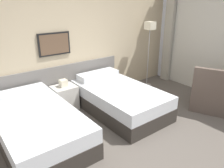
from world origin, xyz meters
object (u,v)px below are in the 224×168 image
bed_near_door (37,126)px  nightstand (65,97)px  floor_lamp (150,36)px  bed_near_window (119,99)px  armchair (214,96)px

bed_near_door → nightstand: nightstand is taller
floor_lamp → bed_near_door: bearing=-168.7°
bed_near_door → bed_near_window: (1.64, 0.00, 0.00)m
bed_near_window → nightstand: size_ratio=3.06×
armchair → nightstand: bearing=28.7°
bed_near_door → bed_near_window: 1.64m
bed_near_door → armchair: armchair is taller
nightstand → armchair: size_ratio=0.61×
bed_near_door → nightstand: bearing=41.1°
armchair → floor_lamp: bearing=-19.9°
bed_near_window → nightstand: 1.09m
bed_near_window → armchair: armchair is taller
nightstand → bed_near_door: bearing=-138.9°
bed_near_window → floor_lamp: (1.45, 0.62, 1.03)m
nightstand → floor_lamp: floor_lamp is taller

